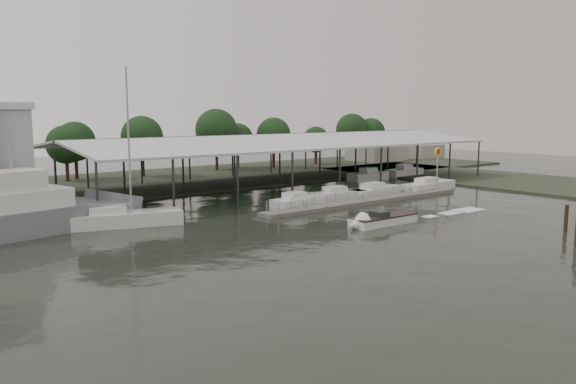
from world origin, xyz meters
TOP-DOWN VIEW (x-y plane):
  - ground at (0.00, 0.00)m, footprint 200.00×200.00m
  - land_strip_far at (0.00, 42.00)m, footprint 140.00×30.00m
  - land_strip_east at (45.00, 10.00)m, footprint 20.00×60.00m
  - covered_boat_shed at (17.00, 28.00)m, footprint 58.24×24.00m
  - floating_dock at (15.00, 10.00)m, footprint 28.00×2.00m
  - shell_fuel_sign at (27.00, 9.99)m, footprint 1.10×0.18m
  - distant_commercial_buildings at (59.03, 44.69)m, footprint 22.00×8.00m
  - grey_trawler at (-17.59, 16.40)m, footprint 18.68×7.70m
  - white_sailboat at (-10.51, 14.52)m, footprint 9.72×5.26m
  - speedboat_underway at (6.64, 1.04)m, footprint 18.31×2.78m
  - moored_cruiser_0 at (7.06, 12.34)m, footprint 6.24×2.64m
  - moored_cruiser_1 at (13.37, 13.08)m, footprint 6.94×3.05m
  - moored_cruiser_2 at (19.08, 12.78)m, footprint 8.33×3.34m
  - moored_cruiser_3 at (28.14, 12.04)m, footprint 9.21×3.01m
  - horizon_tree_line at (24.87, 47.99)m, footprint 65.22×9.47m

SIDE VIEW (x-z plane):
  - ground at x=0.00m, z-range 0.00..0.00m
  - land_strip_far at x=0.00m, z-range -0.05..0.25m
  - land_strip_east at x=45.00m, z-range -0.05..0.25m
  - floating_dock at x=15.00m, z-range -0.50..0.90m
  - speedboat_underway at x=6.64m, z-range -0.61..1.39m
  - moored_cruiser_0 at x=7.06m, z-range -0.24..1.46m
  - moored_cruiser_1 at x=13.37m, z-range -0.24..1.46m
  - moored_cruiser_2 at x=19.08m, z-range -0.24..1.46m
  - moored_cruiser_3 at x=28.14m, z-range -0.24..1.46m
  - white_sailboat at x=-10.51m, z-range -6.17..7.49m
  - grey_trawler at x=-17.59m, z-range -2.84..6.00m
  - distant_commercial_buildings at x=59.03m, z-range -0.16..3.84m
  - shell_fuel_sign at x=27.00m, z-range 1.15..6.70m
  - horizon_tree_line at x=24.87m, z-range 0.79..11.13m
  - covered_boat_shed at x=17.00m, z-range 2.65..9.61m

